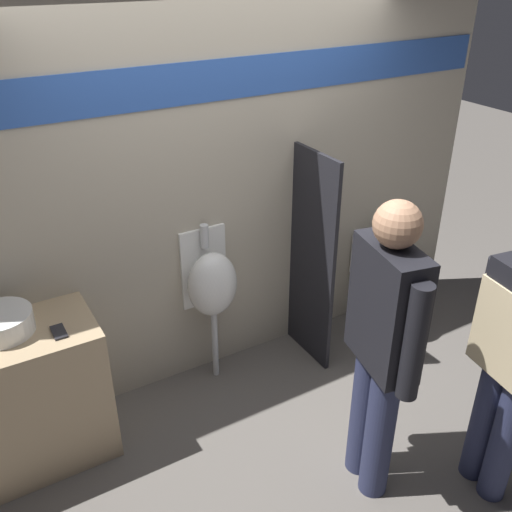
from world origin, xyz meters
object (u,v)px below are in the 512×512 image
at_px(sink_basin, 0,323).
at_px(urinal_near_counter, 212,284).
at_px(person_with_lanyard, 382,343).
at_px(cell_phone, 59,332).
at_px(toilet, 388,294).

distance_m(sink_basin, urinal_near_counter, 1.32).
bearing_deg(person_with_lanyard, cell_phone, 65.17).
height_order(urinal_near_counter, person_with_lanyard, person_with_lanyard).
xyz_separation_m(urinal_near_counter, person_with_lanyard, (0.34, -1.27, 0.21)).
distance_m(sink_basin, toilet, 2.85).
relative_size(toilet, person_with_lanyard, 0.51).
bearing_deg(person_with_lanyard, urinal_near_counter, 26.87).
bearing_deg(sink_basin, toilet, -1.95).
bearing_deg(person_with_lanyard, toilet, -33.88).
xyz_separation_m(sink_basin, cell_phone, (0.26, -0.16, -0.06)).
distance_m(urinal_near_counter, toilet, 1.55).
bearing_deg(toilet, person_with_lanyard, -135.69).
relative_size(cell_phone, urinal_near_counter, 0.12).
bearing_deg(sink_basin, person_with_lanyard, -35.84).
height_order(sink_basin, person_with_lanyard, person_with_lanyard).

